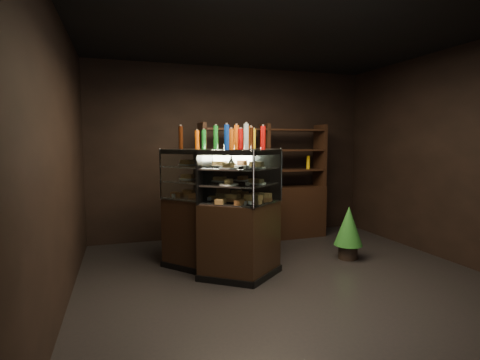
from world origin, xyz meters
name	(u,v)px	position (x,y,z in m)	size (l,w,h in m)	color
ground	(294,283)	(0.00, 0.00, 0.00)	(5.00, 5.00, 0.00)	black
room_shell	(296,120)	(0.00, 0.00, 1.94)	(5.02, 5.02, 3.01)	black
display_case	(232,229)	(-0.54, 0.78, 0.53)	(1.81, 1.62, 1.61)	black
food_display	(232,179)	(-0.54, 0.78, 1.20)	(1.30, 1.17, 0.49)	#BF7344
bottles_top	(231,138)	(-0.54, 0.79, 1.74)	(1.12, 1.03, 0.30)	#D8590A
potted_conifer	(349,225)	(1.18, 0.64, 0.50)	(0.41, 0.41, 0.87)	black
back_shelving	(264,205)	(0.42, 2.05, 0.61)	(2.27, 0.51, 2.00)	black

